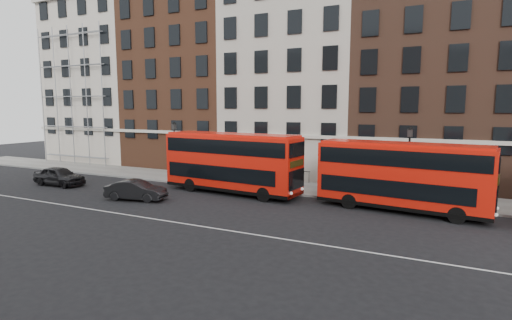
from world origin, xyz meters
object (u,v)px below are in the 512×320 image
at_px(bus_c, 401,175).
at_px(car_front, 136,190).
at_px(car_rear, 59,176).
at_px(bus_b, 231,161).

height_order(bus_c, car_front, bus_c).
bearing_deg(bus_c, car_front, -157.48).
distance_m(bus_c, car_rear, 27.99).
relative_size(bus_b, car_rear, 2.38).
relative_size(bus_c, car_rear, 2.27).
height_order(car_rear, car_front, car_rear).
distance_m(bus_b, car_front, 7.46).
bearing_deg(car_front, bus_c, -87.24).
bearing_deg(bus_b, bus_c, 5.24).
height_order(bus_b, bus_c, bus_b).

